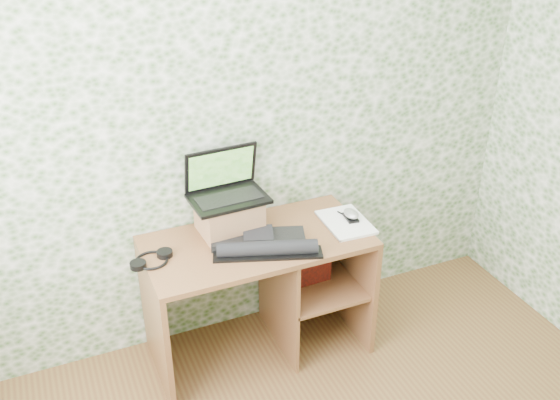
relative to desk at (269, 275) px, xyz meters
name	(u,v)px	position (x,y,z in m)	size (l,w,h in m)	color
wall_back	(234,123)	(-0.08, 0.28, 0.82)	(3.50, 3.50, 0.00)	silver
desk	(269,275)	(0.00, 0.00, 0.00)	(1.20, 0.60, 0.75)	brown
riser	(229,216)	(-0.18, 0.12, 0.36)	(0.32, 0.26, 0.19)	#8F5F40
laptop	(225,186)	(-0.18, 0.16, 0.52)	(0.41, 0.30, 0.27)	black
keyboard	(262,243)	(-0.08, -0.11, 0.30)	(0.56, 0.44, 0.08)	black
headphones	(152,260)	(-0.64, -0.01, 0.28)	(0.23, 0.21, 0.03)	black
notepad	(346,222)	(0.44, -0.06, 0.28)	(0.23, 0.33, 0.02)	white
mouse	(351,215)	(0.48, -0.05, 0.30)	(0.07, 0.12, 0.04)	#B0B0B2
pen	(348,216)	(0.47, -0.03, 0.29)	(0.01, 0.01, 0.15)	black
red_box	(310,261)	(0.24, -0.03, 0.05)	(0.24, 0.08, 0.28)	maroon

